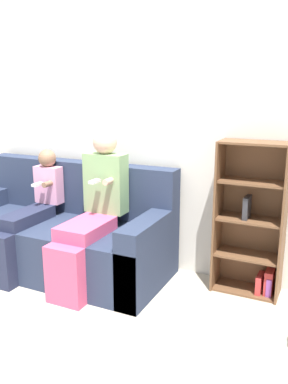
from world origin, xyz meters
TOP-DOWN VIEW (x-y plane):
  - ground_plane at (0.00, 0.00)m, footprint 14.00×14.00m
  - back_wall at (0.00, 1.02)m, footprint 10.00×0.06m
  - couch at (-0.33, 0.55)m, footprint 2.05×0.89m
  - adult_seated at (0.11, 0.42)m, footprint 0.37×0.82m
  - child_seated at (-0.55, 0.36)m, footprint 0.27×0.82m
  - bookshelf at (1.36, 0.87)m, footprint 0.55×0.29m

SIDE VIEW (x-z plane):
  - ground_plane at x=0.00m, z-range 0.00..0.00m
  - couch at x=-0.33m, z-range -0.16..0.82m
  - child_seated at x=-0.55m, z-range 0.01..1.11m
  - bookshelf at x=1.36m, z-range -0.05..1.22m
  - adult_seated at x=0.11m, z-range 0.02..1.34m
  - back_wall at x=0.00m, z-range 0.00..2.55m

